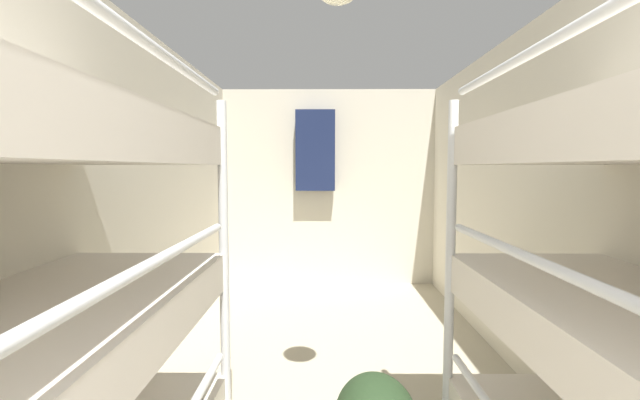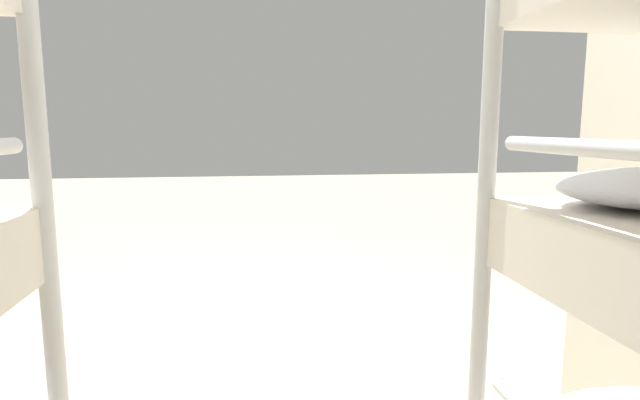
{
  "view_description": "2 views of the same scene",
  "coord_description": "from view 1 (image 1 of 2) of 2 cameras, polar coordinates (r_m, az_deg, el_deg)",
  "views": [
    {
      "loc": [
        -0.06,
        0.35,
        1.35
      ],
      "look_at": [
        -0.1,
        4.42,
        1.05
      ],
      "focal_mm": 24.0,
      "sensor_mm": 36.0,
      "label": 1
    },
    {
      "loc": [
        0.06,
        1.74,
        1.13
      ],
      "look_at": [
        -0.11,
        0.52,
        0.95
      ],
      "focal_mm": 28.0,
      "sensor_mm": 36.0,
      "label": 2
    }
  ],
  "objects": [
    {
      "name": "wall_left",
      "position": [
        2.59,
        -26.66,
        -1.19
      ],
      "size": [
        0.06,
        5.41,
        2.25
      ],
      "color": "beige",
      "rests_on": "ground_plane"
    },
    {
      "name": "wall_back",
      "position": [
        4.97,
        1.18,
        1.64
      ],
      "size": [
        2.55,
        0.06,
        2.25
      ],
      "color": "beige",
      "rests_on": "ground_plane"
    },
    {
      "name": "bunk_stack_left_near",
      "position": [
        1.38,
        -36.58,
        -16.29
      ],
      "size": [
        0.71,
        1.76,
        1.69
      ],
      "color": "silver",
      "rests_on": "ground_plane"
    },
    {
      "name": "wall_right",
      "position": [
        2.65,
        29.97,
        -1.19
      ],
      "size": [
        0.06,
        5.41,
        2.25
      ],
      "color": "beige",
      "rests_on": "ground_plane"
    },
    {
      "name": "hanging_coat",
      "position": [
        4.82,
        -0.63,
        6.61
      ],
      "size": [
        0.44,
        0.12,
        0.9
      ],
      "color": "#192347"
    }
  ]
}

